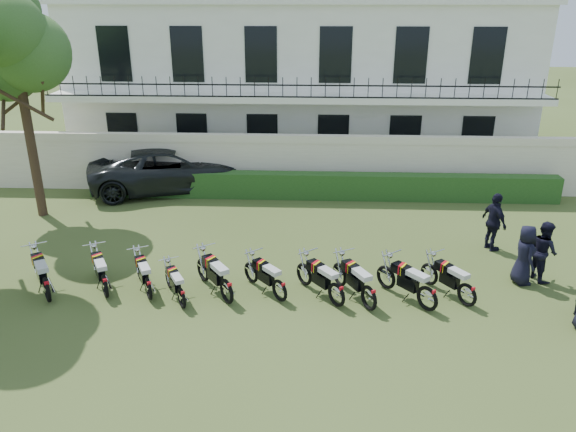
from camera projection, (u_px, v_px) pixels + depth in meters
The scene contains 19 objects.
ground at pixel (286, 288), 15.15m from camera, with size 100.00×100.00×0.00m, color #3B4B1E.
perimeter_wall at pixel (296, 163), 22.14m from camera, with size 30.00×0.35×2.30m.
hedge at pixel (321, 186), 21.60m from camera, with size 18.00×0.60×1.00m, color #174016.
building at pixel (300, 76), 26.73m from camera, with size 20.40×9.60×7.40m.
tree_west_near at pixel (15, 44), 17.99m from camera, with size 3.40×3.20×7.90m.
motorcycle_0 at pixel (46, 284), 14.27m from camera, with size 1.26×1.79×1.14m.
motorcycle_1 at pixel (104, 281), 14.50m from camera, with size 1.04×1.74×1.06m.
motorcycle_2 at pixel (148, 284), 14.41m from camera, with size 0.95×1.68×1.01m.
motorcycle_3 at pixel (181, 293), 14.03m from camera, with size 0.92×1.53×0.93m.
motorcycle_4 at pixel (226, 286), 14.20m from camera, with size 1.29×1.75×1.13m.
motorcycle_5 at pixel (280, 285), 14.32m from camera, with size 1.29×1.47×1.02m.
motorcycle_6 at pixel (337, 289), 14.07m from camera, with size 1.30×1.64×1.09m.
motorcycle_7 at pixel (369, 292), 13.90m from camera, with size 1.09×1.85×1.12m.
motorcycle_8 at pixel (428, 293), 13.87m from camera, with size 1.39×1.66×1.12m.
motorcycle_9 at pixel (468, 290), 14.08m from camera, with size 1.16×1.66×1.06m.
suv at pixel (170, 169), 22.44m from camera, with size 2.89×6.26×1.74m, color black.
officer_3 at pixel (524, 255), 15.14m from camera, with size 0.82×0.54×1.69m, color black.
officer_4 at pixel (543, 251), 15.35m from camera, with size 0.83×0.65×1.71m, color black.
officer_5 at pixel (494, 222), 17.10m from camera, with size 1.08×0.45×1.84m, color black.
Camera 1 is at (0.67, -13.33, 7.42)m, focal length 35.00 mm.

